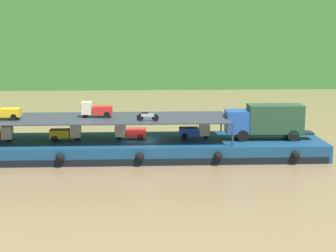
{
  "coord_description": "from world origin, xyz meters",
  "views": [
    {
      "loc": [
        0.1,
        -48.75,
        11.38
      ],
      "look_at": [
        2.54,
        0.0,
        2.7
      ],
      "focal_mm": 59.61,
      "sensor_mm": 36.0,
      "label": 1
    }
  ],
  "objects_px": {
    "mini_truck_lower_aft": "(66,133)",
    "mini_truck_lower_fore": "(195,131)",
    "cargo_barge": "(140,148)",
    "covered_lorry": "(266,120)",
    "mini_truck_lower_mid": "(130,132)",
    "motorcycle_upper_port": "(147,116)",
    "mini_truck_upper_mid": "(96,109)",
    "mini_truck_upper_stern": "(4,112)"
  },
  "relations": [
    {
      "from": "mini_truck_lower_fore",
      "to": "motorcycle_upper_port",
      "type": "height_order",
      "value": "motorcycle_upper_port"
    },
    {
      "from": "mini_truck_lower_aft",
      "to": "mini_truck_lower_fore",
      "type": "bearing_deg",
      "value": 1.68
    },
    {
      "from": "mini_truck_lower_fore",
      "to": "mini_truck_upper_mid",
      "type": "height_order",
      "value": "mini_truck_upper_mid"
    },
    {
      "from": "cargo_barge",
      "to": "mini_truck_lower_fore",
      "type": "relative_size",
      "value": 11.75
    },
    {
      "from": "mini_truck_lower_fore",
      "to": "motorcycle_upper_port",
      "type": "xyz_separation_m",
      "value": [
        -4.3,
        -2.33,
        1.74
      ]
    },
    {
      "from": "mini_truck_upper_stern",
      "to": "motorcycle_upper_port",
      "type": "distance_m",
      "value": 12.45
    },
    {
      "from": "mini_truck_upper_mid",
      "to": "motorcycle_upper_port",
      "type": "height_order",
      "value": "mini_truck_upper_mid"
    },
    {
      "from": "mini_truck_lower_fore",
      "to": "mini_truck_upper_mid",
      "type": "relative_size",
      "value": 1.01
    },
    {
      "from": "cargo_barge",
      "to": "mini_truck_lower_aft",
      "type": "xyz_separation_m",
      "value": [
        -6.49,
        0.01,
        1.44
      ]
    },
    {
      "from": "mini_truck_upper_mid",
      "to": "mini_truck_lower_mid",
      "type": "bearing_deg",
      "value": -3.78
    },
    {
      "from": "mini_truck_lower_aft",
      "to": "mini_truck_upper_mid",
      "type": "distance_m",
      "value": 3.35
    },
    {
      "from": "cargo_barge",
      "to": "mini_truck_upper_stern",
      "type": "bearing_deg",
      "value": -177.08
    },
    {
      "from": "mini_truck_lower_mid",
      "to": "mini_truck_lower_fore",
      "type": "relative_size",
      "value": 1.0
    },
    {
      "from": "cargo_barge",
      "to": "motorcycle_upper_port",
      "type": "distance_m",
      "value": 3.81
    },
    {
      "from": "mini_truck_lower_mid",
      "to": "mini_truck_lower_fore",
      "type": "distance_m",
      "value": 5.84
    },
    {
      "from": "covered_lorry",
      "to": "mini_truck_upper_mid",
      "type": "distance_m",
      "value": 15.15
    },
    {
      "from": "mini_truck_upper_stern",
      "to": "cargo_barge",
      "type": "bearing_deg",
      "value": 2.92
    },
    {
      "from": "mini_truck_lower_aft",
      "to": "mini_truck_upper_stern",
      "type": "distance_m",
      "value": 5.6
    },
    {
      "from": "mini_truck_lower_fore",
      "to": "mini_truck_upper_mid",
      "type": "bearing_deg",
      "value": 179.89
    },
    {
      "from": "mini_truck_lower_mid",
      "to": "motorcycle_upper_port",
      "type": "bearing_deg",
      "value": -54.3
    },
    {
      "from": "covered_lorry",
      "to": "mini_truck_lower_aft",
      "type": "relative_size",
      "value": 2.85
    },
    {
      "from": "mini_truck_lower_mid",
      "to": "motorcycle_upper_port",
      "type": "height_order",
      "value": "motorcycle_upper_port"
    },
    {
      "from": "cargo_barge",
      "to": "covered_lorry",
      "type": "height_order",
      "value": "covered_lorry"
    },
    {
      "from": "mini_truck_lower_mid",
      "to": "mini_truck_upper_mid",
      "type": "bearing_deg",
      "value": 176.22
    },
    {
      "from": "mini_truck_lower_aft",
      "to": "motorcycle_upper_port",
      "type": "height_order",
      "value": "motorcycle_upper_port"
    },
    {
      "from": "covered_lorry",
      "to": "mini_truck_lower_aft",
      "type": "xyz_separation_m",
      "value": [
        -17.77,
        0.3,
        -1.0
      ]
    },
    {
      "from": "mini_truck_lower_aft",
      "to": "mini_truck_lower_fore",
      "type": "xyz_separation_m",
      "value": [
        11.47,
        0.34,
        0.0
      ]
    },
    {
      "from": "mini_truck_lower_aft",
      "to": "mini_truck_lower_mid",
      "type": "bearing_deg",
      "value": 1.6
    },
    {
      "from": "mini_truck_lower_fore",
      "to": "motorcycle_upper_port",
      "type": "distance_m",
      "value": 5.19
    },
    {
      "from": "mini_truck_lower_fore",
      "to": "mini_truck_upper_stern",
      "type": "distance_m",
      "value": 16.81
    },
    {
      "from": "mini_truck_upper_mid",
      "to": "mini_truck_upper_stern",
      "type": "bearing_deg",
      "value": -173.05
    },
    {
      "from": "mini_truck_lower_fore",
      "to": "mini_truck_upper_stern",
      "type": "bearing_deg",
      "value": -176.77
    },
    {
      "from": "cargo_barge",
      "to": "mini_truck_upper_mid",
      "type": "distance_m",
      "value": 5.16
    },
    {
      "from": "mini_truck_lower_fore",
      "to": "motorcycle_upper_port",
      "type": "bearing_deg",
      "value": -151.57
    },
    {
      "from": "cargo_barge",
      "to": "mini_truck_upper_stern",
      "type": "distance_m",
      "value": 12.19
    },
    {
      "from": "covered_lorry",
      "to": "mini_truck_lower_fore",
      "type": "bearing_deg",
      "value": 174.24
    },
    {
      "from": "cargo_barge",
      "to": "mini_truck_upper_mid",
      "type": "xyz_separation_m",
      "value": [
        -3.82,
        0.36,
        3.44
      ]
    },
    {
      "from": "mini_truck_upper_stern",
      "to": "motorcycle_upper_port",
      "type": "height_order",
      "value": "mini_truck_upper_stern"
    },
    {
      "from": "cargo_barge",
      "to": "mini_truck_lower_aft",
      "type": "height_order",
      "value": "mini_truck_lower_aft"
    },
    {
      "from": "mini_truck_upper_stern",
      "to": "mini_truck_upper_mid",
      "type": "xyz_separation_m",
      "value": [
        7.86,
        0.96,
        0.0
      ]
    },
    {
      "from": "covered_lorry",
      "to": "mini_truck_lower_fore",
      "type": "distance_m",
      "value": 6.41
    },
    {
      "from": "mini_truck_lower_mid",
      "to": "cargo_barge",
      "type": "bearing_deg",
      "value": -10.91
    }
  ]
}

